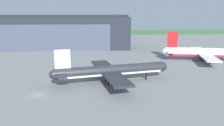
# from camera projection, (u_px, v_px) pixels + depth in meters

# --- Properties ---
(ground_plane) EXTENTS (440.00, 440.00, 0.00)m
(ground_plane) POSITION_uv_depth(u_px,v_px,m) (38.00, 95.00, 63.77)
(ground_plane) COLOR slate
(grass_field_strip) EXTENTS (440.00, 56.00, 0.08)m
(grass_field_strip) POSITION_uv_depth(u_px,v_px,m) (84.00, 32.00, 240.19)
(grass_field_strip) COLOR #407140
(grass_field_strip) RESTS_ON ground_plane
(maintenance_hangar) EXTENTS (99.96, 32.70, 20.43)m
(maintenance_hangar) POSITION_uv_depth(u_px,v_px,m) (50.00, 32.00, 143.54)
(maintenance_hangar) COLOR #232833
(maintenance_hangar) RESTS_ON ground_plane
(airliner_near_left) EXTENTS (39.06, 32.42, 11.87)m
(airliner_near_left) POSITION_uv_depth(u_px,v_px,m) (111.00, 71.00, 73.43)
(airliner_near_left) COLOR #282B33
(airliner_near_left) RESTS_ON ground_plane
(airliner_far_left) EXTENTS (39.66, 36.01, 13.47)m
(airliner_far_left) POSITION_uv_depth(u_px,v_px,m) (206.00, 53.00, 105.05)
(airliner_far_left) COLOR silver
(airliner_far_left) RESTS_ON ground_plane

